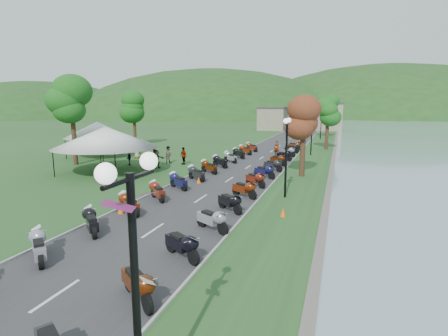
% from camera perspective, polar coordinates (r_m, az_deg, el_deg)
% --- Properties ---
extents(road, '(7.00, 120.00, 0.02)m').
position_cam_1_polar(road, '(44.97, 7.80, 2.72)').
color(road, '#363639').
rests_on(road, ground).
extents(hills_backdrop, '(360.00, 120.00, 76.00)m').
position_cam_1_polar(hills_backdrop, '(204.08, 16.24, 8.26)').
color(hills_backdrop, '#285621').
rests_on(hills_backdrop, ground).
extents(far_building, '(18.00, 16.00, 5.00)m').
position_cam_1_polar(far_building, '(89.48, 11.97, 7.93)').
color(far_building, gray).
rests_on(far_building, ground).
extents(moto_row_left, '(2.60, 44.73, 1.10)m').
position_cam_1_polar(moto_row_left, '(24.71, -7.41, -2.22)').
color(moto_row_left, '#331411').
rests_on(moto_row_left, ground).
extents(moto_row_right, '(2.60, 43.59, 1.10)m').
position_cam_1_polar(moto_row_right, '(26.93, 6.05, -1.15)').
color(moto_row_right, '#331411').
rests_on(moto_row_right, ground).
extents(streetlamp_near, '(1.40, 1.40, 5.00)m').
position_cam_1_polar(streetlamp_near, '(6.61, -14.14, -20.72)').
color(streetlamp_near, black).
rests_on(streetlamp_near, ground).
extents(vendor_tent_main, '(5.97, 5.97, 4.00)m').
position_cam_1_polar(vendor_tent_main, '(32.02, -18.64, 2.82)').
color(vendor_tent_main, white).
rests_on(vendor_tent_main, ground).
extents(vendor_tent_side, '(4.78, 4.78, 4.00)m').
position_cam_1_polar(vendor_tent_side, '(41.91, -19.89, 4.39)').
color(vendor_tent_side, white).
rests_on(vendor_tent_side, ground).
extents(tree_park_left, '(3.61, 3.61, 10.02)m').
position_cam_1_polar(tree_park_left, '(37.24, -23.53, 8.14)').
color(tree_park_left, '#206E1D').
rests_on(tree_park_left, ground).
extents(tree_lakeside, '(2.54, 2.54, 7.05)m').
position_cam_1_polar(tree_lakeside, '(29.23, 12.81, 5.44)').
color(tree_lakeside, '#206E1D').
rests_on(tree_lakeside, ground).
extents(pedestrian_a, '(0.73, 0.74, 1.65)m').
position_cam_1_polar(pedestrian_a, '(34.58, -11.17, 0.33)').
color(pedestrian_a, slate).
rests_on(pedestrian_a, ground).
extents(pedestrian_b, '(0.90, 0.58, 1.75)m').
position_cam_1_polar(pedestrian_b, '(36.01, -9.08, 0.79)').
color(pedestrian_b, slate).
rests_on(pedestrian_b, ground).
extents(pedestrian_c, '(1.02, 0.94, 1.53)m').
position_cam_1_polar(pedestrian_c, '(35.61, -15.26, 0.45)').
color(pedestrian_c, slate).
rests_on(pedestrian_c, ground).
extents(traffic_cone_near, '(0.34, 0.34, 0.54)m').
position_cam_1_polar(traffic_cone_near, '(19.97, -16.51, -6.43)').
color(traffic_cone_near, '#F2590C').
rests_on(traffic_cone_near, ground).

